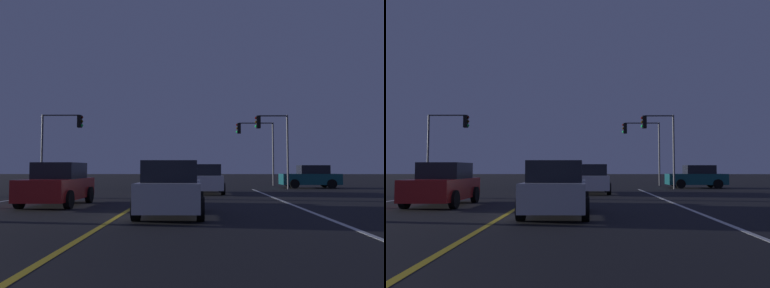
# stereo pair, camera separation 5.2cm
# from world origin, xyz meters

# --- Properties ---
(lane_edge_right) EXTENTS (0.16, 32.96, 0.01)m
(lane_edge_right) POSITION_xyz_m (6.25, 10.48, 0.00)
(lane_edge_right) COLOR silver
(lane_edge_right) RESTS_ON ground
(lane_center_divider) EXTENTS (0.16, 32.96, 0.01)m
(lane_center_divider) POSITION_xyz_m (0.00, 10.48, 0.00)
(lane_center_divider) COLOR gold
(lane_center_divider) RESTS_ON ground
(car_oncoming) EXTENTS (2.02, 4.30, 1.70)m
(car_oncoming) POSITION_xyz_m (-3.13, 14.87, 0.82)
(car_oncoming) COLOR black
(car_oncoming) RESTS_ON ground
(car_lead_same_lane) EXTENTS (2.02, 4.30, 1.70)m
(car_lead_same_lane) POSITION_xyz_m (1.62, 11.52, 0.82)
(car_lead_same_lane) COLOR black
(car_lead_same_lane) RESTS_ON ground
(car_ahead_far) EXTENTS (2.02, 4.30, 1.70)m
(car_ahead_far) POSITION_xyz_m (2.92, 22.34, 0.82)
(car_ahead_far) COLOR black
(car_ahead_far) RESTS_ON ground
(car_crossing_side) EXTENTS (4.30, 2.02, 1.70)m
(car_crossing_side) POSITION_xyz_m (10.86, 28.92, 0.82)
(car_crossing_side) COLOR black
(car_crossing_side) RESTS_ON ground
(traffic_light_near_right) EXTENTS (2.40, 0.36, 5.29)m
(traffic_light_near_right) POSITION_xyz_m (7.75, 27.46, 3.90)
(traffic_light_near_right) COLOR #4C4C51
(traffic_light_near_right) RESTS_ON ground
(traffic_light_near_left) EXTENTS (3.03, 0.36, 5.37)m
(traffic_light_near_left) POSITION_xyz_m (-7.43, 27.46, 3.99)
(traffic_light_near_left) COLOR #4C4C51
(traffic_light_near_left) RESTS_ON ground
(traffic_light_far_right) EXTENTS (3.22, 0.36, 5.40)m
(traffic_light_far_right) POSITION_xyz_m (7.33, 32.96, 4.02)
(traffic_light_far_right) COLOR #4C4C51
(traffic_light_far_right) RESTS_ON ground
(street_lamp_right_near) EXTENTS (2.27, 0.44, 7.51)m
(street_lamp_right_near) POSITION_xyz_m (8.01, 11.05, 4.82)
(street_lamp_right_near) COLOR #4C4C51
(street_lamp_right_near) RESTS_ON ground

